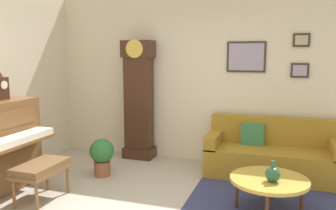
{
  "coord_description": "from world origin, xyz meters",
  "views": [
    {
      "loc": [
        1.31,
        -3.26,
        1.8
      ],
      "look_at": [
        -0.2,
        1.29,
        1.09
      ],
      "focal_mm": 36.98,
      "sensor_mm": 36.0,
      "label": 1
    }
  ],
  "objects_px": {
    "piano_bench": "(41,169)",
    "couch": "(272,155)",
    "green_jug": "(273,174)",
    "potted_plant": "(102,155)",
    "mantel_clock": "(1,87)",
    "grandfather_clock": "(139,103)",
    "coffee_table": "(269,181)"
  },
  "relations": [
    {
      "from": "piano_bench",
      "to": "mantel_clock",
      "type": "xyz_separation_m",
      "value": [
        -0.79,
        0.26,
        0.96
      ]
    },
    {
      "from": "potted_plant",
      "to": "grandfather_clock",
      "type": "bearing_deg",
      "value": 81.02
    },
    {
      "from": "couch",
      "to": "grandfather_clock",
      "type": "bearing_deg",
      "value": 174.91
    },
    {
      "from": "coffee_table",
      "to": "green_jug",
      "type": "distance_m",
      "value": 0.16
    },
    {
      "from": "mantel_clock",
      "to": "potted_plant",
      "type": "relative_size",
      "value": 0.68
    },
    {
      "from": "piano_bench",
      "to": "potted_plant",
      "type": "height_order",
      "value": "potted_plant"
    },
    {
      "from": "piano_bench",
      "to": "mantel_clock",
      "type": "relative_size",
      "value": 1.84
    },
    {
      "from": "potted_plant",
      "to": "couch",
      "type": "bearing_deg",
      "value": 19.13
    },
    {
      "from": "piano_bench",
      "to": "coffee_table",
      "type": "xyz_separation_m",
      "value": [
        2.66,
        0.56,
        -0.03
      ]
    },
    {
      "from": "couch",
      "to": "green_jug",
      "type": "bearing_deg",
      "value": -87.99
    },
    {
      "from": "couch",
      "to": "potted_plant",
      "type": "xyz_separation_m",
      "value": [
        -2.39,
        -0.83,
        0.01
      ]
    },
    {
      "from": "coffee_table",
      "to": "piano_bench",
      "type": "bearing_deg",
      "value": -168.19
    },
    {
      "from": "couch",
      "to": "potted_plant",
      "type": "distance_m",
      "value": 2.52
    },
    {
      "from": "piano_bench",
      "to": "potted_plant",
      "type": "relative_size",
      "value": 1.25
    },
    {
      "from": "couch",
      "to": "piano_bench",
      "type": "bearing_deg",
      "value": -145.07
    },
    {
      "from": "coffee_table",
      "to": "potted_plant",
      "type": "distance_m",
      "value": 2.44
    },
    {
      "from": "green_jug",
      "to": "potted_plant",
      "type": "xyz_separation_m",
      "value": [
        -2.43,
        0.57,
        -0.17
      ]
    },
    {
      "from": "coffee_table",
      "to": "green_jug",
      "type": "relative_size",
      "value": 3.67
    },
    {
      "from": "grandfather_clock",
      "to": "mantel_clock",
      "type": "xyz_separation_m",
      "value": [
        -1.21,
        -1.79,
        0.4
      ]
    },
    {
      "from": "coffee_table",
      "to": "mantel_clock",
      "type": "height_order",
      "value": "mantel_clock"
    },
    {
      "from": "grandfather_clock",
      "to": "mantel_clock",
      "type": "bearing_deg",
      "value": -124.22
    },
    {
      "from": "green_jug",
      "to": "potted_plant",
      "type": "bearing_deg",
      "value": 166.85
    },
    {
      "from": "grandfather_clock",
      "to": "couch",
      "type": "bearing_deg",
      "value": -5.09
    },
    {
      "from": "green_jug",
      "to": "potted_plant",
      "type": "relative_size",
      "value": 0.43
    },
    {
      "from": "grandfather_clock",
      "to": "couch",
      "type": "xyz_separation_m",
      "value": [
        2.22,
        -0.2,
        -0.65
      ]
    },
    {
      "from": "coffee_table",
      "to": "potted_plant",
      "type": "height_order",
      "value": "potted_plant"
    },
    {
      "from": "piano_bench",
      "to": "mantel_clock",
      "type": "height_order",
      "value": "mantel_clock"
    },
    {
      "from": "mantel_clock",
      "to": "grandfather_clock",
      "type": "bearing_deg",
      "value": 55.78
    },
    {
      "from": "piano_bench",
      "to": "couch",
      "type": "relative_size",
      "value": 0.37
    },
    {
      "from": "couch",
      "to": "coffee_table",
      "type": "relative_size",
      "value": 2.16
    },
    {
      "from": "grandfather_clock",
      "to": "coffee_table",
      "type": "distance_m",
      "value": 2.75
    },
    {
      "from": "grandfather_clock",
      "to": "mantel_clock",
      "type": "relative_size",
      "value": 5.34
    }
  ]
}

